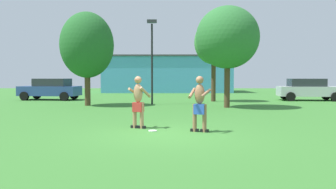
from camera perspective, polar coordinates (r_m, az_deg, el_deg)
The scene contains 11 objects.
ground_plane at distance 10.20m, azimuth -0.10°, elevation -6.72°, with size 80.00×80.00×0.00m, color #38752D.
player_with_cap at distance 11.33m, azimuth -5.03°, elevation -0.83°, with size 0.76×0.69×1.75m.
player_in_blue at distance 10.58m, azimuth 5.34°, elevation -1.34°, with size 0.75×0.72×1.75m.
frisbee at distance 10.81m, azimuth -2.59°, elevation -6.11°, with size 0.27×0.27×0.03m, color white.
car_blue_near_post at distance 26.56m, azimuth -19.16°, elevation 0.92°, with size 4.47×2.41×1.58m.
car_silver_mid_lot at distance 26.49m, azimuth 22.53°, elevation 0.85°, with size 4.45×2.36×1.58m.
lamp_post at distance 21.11m, azimuth -2.71°, elevation 7.15°, with size 0.60×0.24×5.23m.
outbuilding_behind_lot at distance 38.41m, azimuth -0.10°, elevation 3.46°, with size 14.43×6.62×4.01m.
tree_left_field at distance 23.88m, azimuth 7.70°, elevation 8.66°, with size 2.69×2.69×5.66m.
tree_right_field at distance 20.78m, azimuth -13.47°, elevation 8.06°, with size 3.15×3.15×5.54m.
tree_behind_players at distance 19.25m, azimuth 9.98°, elevation 9.40°, with size 3.49×3.49×5.62m.
Camera 1 is at (0.08, -10.06, 1.73)m, focal length 36.22 mm.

